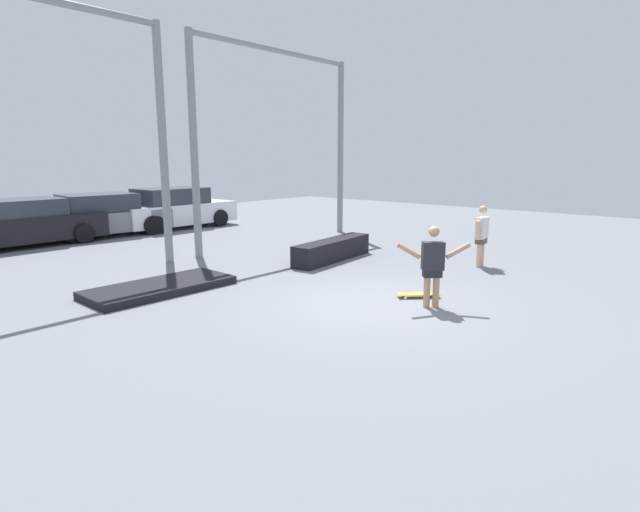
% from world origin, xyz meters
% --- Properties ---
extents(ground_plane, '(36.00, 36.00, 0.00)m').
position_xyz_m(ground_plane, '(0.00, 0.00, 0.00)').
color(ground_plane, slate).
extents(skateboarder, '(0.92, 1.04, 1.46)m').
position_xyz_m(skateboarder, '(0.44, -0.85, 0.80)').
color(skateboarder, tan).
rests_on(skateboarder, ground_plane).
extents(skateboard, '(0.72, 0.72, 0.08)m').
position_xyz_m(skateboard, '(0.83, -0.37, 0.06)').
color(skateboard, gold).
rests_on(skateboard, ground_plane).
extents(grind_box, '(2.90, 0.87, 0.54)m').
position_xyz_m(grind_box, '(2.47, 3.12, 0.27)').
color(grind_box, black).
rests_on(grind_box, ground_plane).
extents(manual_pad, '(2.88, 1.31, 0.16)m').
position_xyz_m(manual_pad, '(-2.15, 3.77, 0.08)').
color(manual_pad, black).
rests_on(manual_pad, ground_plane).
extents(canopy_support_left, '(6.23, 0.20, 5.76)m').
position_xyz_m(canopy_support_left, '(-3.46, 6.09, 3.58)').
color(canopy_support_left, gray).
rests_on(canopy_support_left, ground_plane).
extents(canopy_support_right, '(6.23, 0.20, 5.76)m').
position_xyz_m(canopy_support_right, '(3.46, 6.09, 3.58)').
color(canopy_support_right, gray).
rests_on(canopy_support_right, ground_plane).
extents(parked_car_black, '(4.34, 2.07, 1.41)m').
position_xyz_m(parked_car_black, '(-1.99, 11.49, 0.68)').
color(parked_car_black, black).
rests_on(parked_car_black, ground_plane).
extents(parked_car_grey, '(4.24, 2.30, 1.43)m').
position_xyz_m(parked_car_grey, '(0.50, 11.58, 0.68)').
color(parked_car_grey, slate).
rests_on(parked_car_grey, ground_plane).
extents(parked_car_white, '(4.45, 1.94, 1.51)m').
position_xyz_m(parked_car_white, '(3.20, 11.43, 0.72)').
color(parked_car_white, white).
rests_on(parked_car_white, ground_plane).
extents(bystander, '(0.74, 0.25, 1.49)m').
position_xyz_m(bystander, '(4.26, -0.09, 0.80)').
color(bystander, '#DBAD89').
rests_on(bystander, ground_plane).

